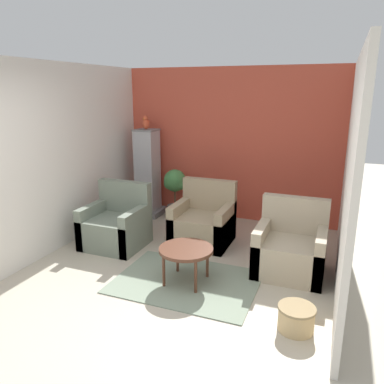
{
  "coord_description": "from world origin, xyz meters",
  "views": [
    {
      "loc": [
        1.77,
        -2.72,
        2.23
      ],
      "look_at": [
        0.0,
        1.76,
        0.91
      ],
      "focal_mm": 35.0,
      "sensor_mm": 36.0,
      "label": 1
    }
  ],
  "objects_px": {
    "coffee_table": "(186,251)",
    "armchair_left": "(116,226)",
    "potted_plant": "(175,187)",
    "wicker_basket": "(296,317)",
    "parrot": "(146,123)",
    "birdcage": "(148,175)",
    "armchair_right": "(290,250)",
    "armchair_middle": "(203,223)"
  },
  "relations": [
    {
      "from": "coffee_table",
      "to": "armchair_left",
      "type": "xyz_separation_m",
      "value": [
        -1.38,
        0.65,
        -0.1
      ]
    },
    {
      "from": "potted_plant",
      "to": "wicker_basket",
      "type": "bearing_deg",
      "value": -46.88
    },
    {
      "from": "coffee_table",
      "to": "parrot",
      "type": "height_order",
      "value": "parrot"
    },
    {
      "from": "armchair_left",
      "to": "birdcage",
      "type": "xyz_separation_m",
      "value": [
        -0.25,
        1.47,
        0.43
      ]
    },
    {
      "from": "armchair_left",
      "to": "armchair_right",
      "type": "bearing_deg",
      "value": 1.67
    },
    {
      "from": "coffee_table",
      "to": "birdcage",
      "type": "distance_m",
      "value": 2.7
    },
    {
      "from": "armchair_middle",
      "to": "potted_plant",
      "type": "relative_size",
      "value": 1.04
    },
    {
      "from": "coffee_table",
      "to": "armchair_left",
      "type": "height_order",
      "value": "armchair_left"
    },
    {
      "from": "coffee_table",
      "to": "birdcage",
      "type": "xyz_separation_m",
      "value": [
        -1.63,
        2.13,
        0.33
      ]
    },
    {
      "from": "birdcage",
      "to": "wicker_basket",
      "type": "bearing_deg",
      "value": -41.16
    },
    {
      "from": "armchair_left",
      "to": "wicker_basket",
      "type": "distance_m",
      "value": 2.94
    },
    {
      "from": "armchair_left",
      "to": "wicker_basket",
      "type": "xyz_separation_m",
      "value": [
        2.71,
        -1.12,
        -0.16
      ]
    },
    {
      "from": "armchair_left",
      "to": "potted_plant",
      "type": "distance_m",
      "value": 1.52
    },
    {
      "from": "armchair_left",
      "to": "birdcage",
      "type": "distance_m",
      "value": 1.55
    },
    {
      "from": "armchair_right",
      "to": "potted_plant",
      "type": "xyz_separation_m",
      "value": [
        -2.2,
        1.4,
        0.27
      ]
    },
    {
      "from": "armchair_left",
      "to": "potted_plant",
      "type": "height_order",
      "value": "armchair_left"
    },
    {
      "from": "armchair_left",
      "to": "coffee_table",
      "type": "bearing_deg",
      "value": -25.37
    },
    {
      "from": "armchair_left",
      "to": "birdcage",
      "type": "height_order",
      "value": "birdcage"
    },
    {
      "from": "armchair_right",
      "to": "parrot",
      "type": "bearing_deg",
      "value": 152.97
    },
    {
      "from": "armchair_middle",
      "to": "armchair_right",
      "type": "bearing_deg",
      "value": -20.62
    },
    {
      "from": "parrot",
      "to": "armchair_left",
      "type": "bearing_deg",
      "value": -80.26
    },
    {
      "from": "armchair_middle",
      "to": "wicker_basket",
      "type": "xyz_separation_m",
      "value": [
        1.56,
        -1.7,
        -0.16
      ]
    },
    {
      "from": "armchair_middle",
      "to": "parrot",
      "type": "distance_m",
      "value": 2.16
    },
    {
      "from": "armchair_right",
      "to": "armchair_middle",
      "type": "distance_m",
      "value": 1.43
    },
    {
      "from": "potted_plant",
      "to": "wicker_basket",
      "type": "height_order",
      "value": "potted_plant"
    },
    {
      "from": "birdcage",
      "to": "potted_plant",
      "type": "distance_m",
      "value": 0.56
    },
    {
      "from": "birdcage",
      "to": "armchair_right",
      "type": "bearing_deg",
      "value": -27.0
    },
    {
      "from": "coffee_table",
      "to": "birdcage",
      "type": "height_order",
      "value": "birdcage"
    },
    {
      "from": "armchair_middle",
      "to": "wicker_basket",
      "type": "distance_m",
      "value": 2.31
    },
    {
      "from": "armchair_left",
      "to": "wicker_basket",
      "type": "height_order",
      "value": "armchair_left"
    },
    {
      "from": "armchair_right",
      "to": "birdcage",
      "type": "bearing_deg",
      "value": 153.0
    },
    {
      "from": "potted_plant",
      "to": "wicker_basket",
      "type": "distance_m",
      "value": 3.57
    },
    {
      "from": "armchair_middle",
      "to": "wicker_basket",
      "type": "height_order",
      "value": "armchair_middle"
    },
    {
      "from": "coffee_table",
      "to": "potted_plant",
      "type": "relative_size",
      "value": 0.73
    },
    {
      "from": "wicker_basket",
      "to": "armchair_middle",
      "type": "bearing_deg",
      "value": 132.61
    },
    {
      "from": "armchair_middle",
      "to": "potted_plant",
      "type": "bearing_deg",
      "value": 134.08
    },
    {
      "from": "coffee_table",
      "to": "parrot",
      "type": "distance_m",
      "value": 2.97
    },
    {
      "from": "parrot",
      "to": "armchair_right",
      "type": "bearing_deg",
      "value": -27.03
    },
    {
      "from": "coffee_table",
      "to": "potted_plant",
      "type": "xyz_separation_m",
      "value": [
        -1.09,
        2.12,
        0.17
      ]
    },
    {
      "from": "armchair_left",
      "to": "potted_plant",
      "type": "xyz_separation_m",
      "value": [
        0.29,
        1.47,
        0.27
      ]
    },
    {
      "from": "armchair_middle",
      "to": "potted_plant",
      "type": "xyz_separation_m",
      "value": [
        -0.86,
        0.89,
        0.27
      ]
    },
    {
      "from": "birdcage",
      "to": "coffee_table",
      "type": "bearing_deg",
      "value": -52.46
    }
  ]
}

